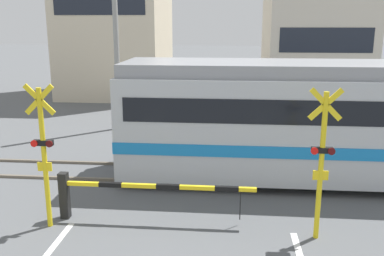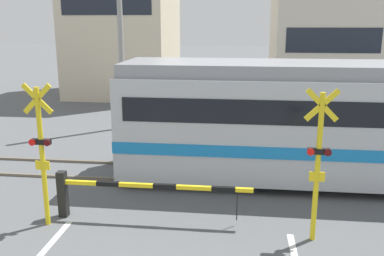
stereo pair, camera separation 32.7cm
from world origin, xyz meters
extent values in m
cube|color=#6B6051|center=(0.00, 7.43, 0.04)|extent=(50.00, 0.10, 0.08)
cube|color=#6B6051|center=(0.00, 8.87, 0.04)|extent=(50.00, 0.10, 0.08)
cube|color=black|center=(-2.06, 8.15, 2.29)|extent=(0.03, 2.00, 0.80)
cylinder|color=black|center=(0.95, 7.43, 0.38)|extent=(0.76, 0.12, 0.76)
cylinder|color=black|center=(0.95, 8.87, 0.38)|extent=(0.76, 0.12, 0.76)
cube|color=black|center=(-2.77, 4.99, 0.56)|extent=(0.20, 0.20, 1.12)
cube|color=yellow|center=(-0.53, 4.99, 0.87)|extent=(4.46, 0.09, 0.09)
cube|color=black|center=(-1.65, 4.99, 0.87)|extent=(0.54, 0.10, 0.10)
cube|color=black|center=(-0.31, 4.99, 0.87)|extent=(0.54, 0.10, 0.10)
cube|color=black|center=(1.03, 4.99, 0.87)|extent=(0.54, 0.10, 0.10)
cylinder|color=black|center=(1.34, 4.99, 0.48)|extent=(0.02, 0.02, 0.70)
cube|color=black|center=(2.77, 11.16, 0.56)|extent=(0.20, 0.20, 1.12)
cube|color=yellow|center=(0.53, 11.16, 0.87)|extent=(4.46, 0.09, 0.09)
cube|color=black|center=(1.65, 11.16, 0.87)|extent=(0.54, 0.10, 0.10)
cube|color=black|center=(0.31, 11.16, 0.87)|extent=(0.54, 0.10, 0.10)
cube|color=black|center=(-1.03, 11.16, 0.87)|extent=(0.54, 0.10, 0.10)
cylinder|color=black|center=(-1.34, 11.16, 0.48)|extent=(0.02, 0.02, 0.70)
cylinder|color=yellow|center=(-2.97, 4.55, 1.59)|extent=(0.11, 0.11, 3.18)
cube|color=yellow|center=(-2.97, 4.55, 2.92)|extent=(0.68, 0.04, 0.68)
cube|color=yellow|center=(-2.97, 4.55, 2.92)|extent=(0.68, 0.04, 0.68)
cube|color=black|center=(-2.97, 4.55, 1.97)|extent=(0.44, 0.12, 0.12)
cylinder|color=red|center=(-3.14, 4.47, 1.97)|extent=(0.15, 0.03, 0.15)
cylinder|color=#4C0C0C|center=(-2.80, 4.47, 1.97)|extent=(0.15, 0.03, 0.15)
cube|color=yellow|center=(-2.97, 4.53, 1.43)|extent=(0.32, 0.03, 0.20)
cylinder|color=yellow|center=(2.97, 4.55, 1.59)|extent=(0.11, 0.11, 3.18)
cube|color=yellow|center=(2.97, 4.55, 2.92)|extent=(0.68, 0.04, 0.68)
cube|color=yellow|center=(2.97, 4.55, 2.92)|extent=(0.68, 0.04, 0.68)
cube|color=black|center=(2.97, 4.55, 1.97)|extent=(0.44, 0.12, 0.12)
cylinder|color=red|center=(2.80, 4.47, 1.97)|extent=(0.15, 0.03, 0.15)
cylinder|color=#4C0C0C|center=(3.14, 4.47, 1.97)|extent=(0.15, 0.03, 0.15)
cube|color=yellow|center=(2.97, 4.53, 1.43)|extent=(0.32, 0.03, 0.20)
cylinder|color=#23232D|center=(-1.05, 12.95, 0.41)|extent=(0.13, 0.13, 0.83)
cylinder|color=#23232D|center=(-0.91, 12.95, 0.41)|extent=(0.13, 0.13, 0.83)
cube|color=maroon|center=(-0.98, 12.95, 1.16)|extent=(0.38, 0.22, 0.66)
sphere|color=tan|center=(-0.98, 12.95, 1.60)|extent=(0.22, 0.22, 0.22)
cube|color=beige|center=(-6.14, 22.90, 5.40)|extent=(6.04, 7.04, 10.81)
cube|color=beige|center=(6.00, 22.90, 3.25)|extent=(5.77, 7.04, 6.49)
cube|color=#1E232D|center=(6.00, 19.38, 3.57)|extent=(4.85, 0.03, 1.30)
cylinder|color=gray|center=(-3.72, 13.66, 4.02)|extent=(0.22, 0.22, 8.04)
camera|label=1|loc=(1.07, -4.04, 4.53)|focal=40.00mm
camera|label=2|loc=(1.40, -4.00, 4.53)|focal=40.00mm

